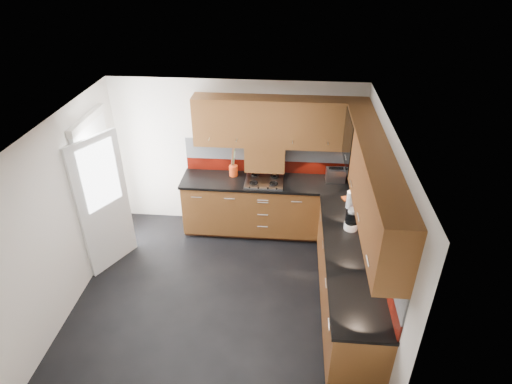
# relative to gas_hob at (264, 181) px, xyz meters

# --- Properties ---
(room) EXTENTS (4.00, 3.80, 2.64)m
(room) POSITION_rel_gas_hob_xyz_m (-0.45, -1.47, 0.54)
(room) COLOR black
(base_cabinets) EXTENTS (2.70, 3.20, 0.95)m
(base_cabinets) POSITION_rel_gas_hob_xyz_m (0.62, -0.75, -0.52)
(base_cabinets) COLOR #5B3914
(base_cabinets) RESTS_ON room
(countertop) EXTENTS (2.72, 3.22, 0.04)m
(countertop) POSITION_rel_gas_hob_xyz_m (0.60, -0.77, -0.03)
(countertop) COLOR black
(countertop) RESTS_ON base_cabinets
(backsplash) EXTENTS (2.70, 3.20, 0.54)m
(backsplash) POSITION_rel_gas_hob_xyz_m (0.83, -0.54, 0.26)
(backsplash) COLOR maroon
(backsplash) RESTS_ON countertop
(upper_cabinets) EXTENTS (2.50, 3.20, 0.72)m
(upper_cabinets) POSITION_rel_gas_hob_xyz_m (0.78, -0.69, 0.88)
(upper_cabinets) COLOR #5B3914
(upper_cabinets) RESTS_ON room
(extractor_hood) EXTENTS (0.60, 0.33, 0.40)m
(extractor_hood) POSITION_rel_gas_hob_xyz_m (0.00, 0.17, 0.33)
(extractor_hood) COLOR #5B3914
(extractor_hood) RESTS_ON room
(glass_cabinet) EXTENTS (0.32, 0.80, 0.66)m
(glass_cabinet) POSITION_rel_gas_hob_xyz_m (1.26, -0.40, 0.91)
(glass_cabinet) COLOR black
(glass_cabinet) RESTS_ON room
(back_door) EXTENTS (0.42, 1.19, 2.04)m
(back_door) POSITION_rel_gas_hob_xyz_m (-2.23, -0.72, 0.08)
(back_door) COLOR white
(back_door) RESTS_ON room
(gas_hob) EXTENTS (0.58, 0.51, 0.04)m
(gas_hob) POSITION_rel_gas_hob_xyz_m (0.00, 0.00, 0.00)
(gas_hob) COLOR silver
(gas_hob) RESTS_ON countertop
(utensil_pot) EXTENTS (0.13, 0.13, 0.48)m
(utensil_pot) POSITION_rel_gas_hob_xyz_m (-0.49, 0.16, 0.09)
(utensil_pot) COLOR #DF4315
(utensil_pot) RESTS_ON countertop
(toaster) EXTENTS (0.29, 0.19, 0.21)m
(toaster) POSITION_rel_gas_hob_xyz_m (1.07, 0.12, 0.08)
(toaster) COLOR silver
(toaster) RESTS_ON countertop
(food_processor) EXTENTS (0.17, 0.17, 0.29)m
(food_processor) POSITION_rel_gas_hob_xyz_m (1.18, -1.11, 0.12)
(food_processor) COLOR white
(food_processor) RESTS_ON countertop
(paper_towel) EXTENTS (0.13, 0.13, 0.25)m
(paper_towel) POSITION_rel_gas_hob_xyz_m (1.22, -0.61, 0.11)
(paper_towel) COLOR white
(paper_towel) RESTS_ON countertop
(orange_cloth) EXTENTS (0.16, 0.15, 0.01)m
(orange_cloth) POSITION_rel_gas_hob_xyz_m (1.21, -0.39, -0.01)
(orange_cloth) COLOR #EA591A
(orange_cloth) RESTS_ON countertop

